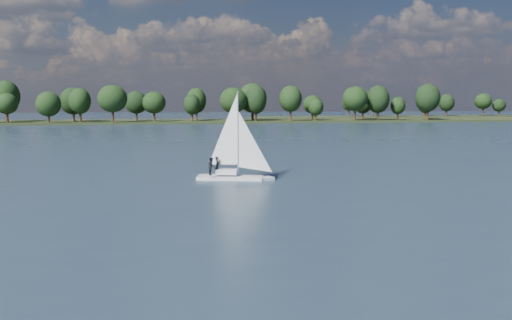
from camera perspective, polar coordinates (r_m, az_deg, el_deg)
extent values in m
plane|color=#233342|center=(116.80, -8.23, 1.88)|extent=(700.00, 700.00, 0.00)
cube|color=black|center=(228.54, -10.21, 3.72)|extent=(660.00, 40.00, 1.50)
cube|color=black|center=(323.48, 19.13, 4.07)|extent=(220.00, 30.00, 1.40)
cube|color=silver|center=(57.95, -2.42, -1.99)|extent=(7.40, 4.08, 0.84)
cube|color=silver|center=(57.85, -2.42, -1.16)|extent=(2.38, 1.84, 0.52)
cylinder|color=silver|center=(57.51, -2.44, 2.73)|extent=(0.13, 0.13, 8.39)
imported|color=black|center=(57.87, -3.89, -0.55)|extent=(0.63, 0.77, 1.81)
imported|color=black|center=(57.20, -4.47, -0.63)|extent=(0.86, 1.00, 1.81)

